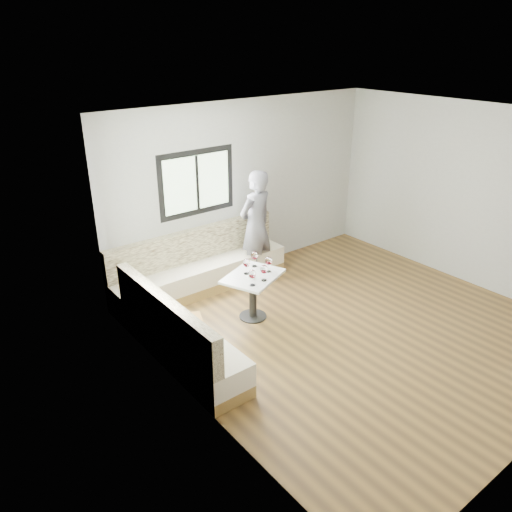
{
  "coord_description": "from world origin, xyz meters",
  "views": [
    {
      "loc": [
        -4.67,
        -3.78,
        3.7
      ],
      "look_at": [
        -0.79,
        1.19,
        0.88
      ],
      "focal_mm": 35.0,
      "sensor_mm": 36.0,
      "label": 1
    }
  ],
  "objects": [
    {
      "name": "wine_glass_b",
      "position": [
        -0.91,
        0.87,
        0.82
      ],
      "size": [
        0.1,
        0.1,
        0.23
      ],
      "color": "white",
      "rests_on": "table"
    },
    {
      "name": "wine_glass_e",
      "position": [
        -0.73,
        1.3,
        0.82
      ],
      "size": [
        0.1,
        0.1,
        0.23
      ],
      "color": "white",
      "rests_on": "table"
    },
    {
      "name": "table",
      "position": [
        -0.93,
        1.09,
        0.49
      ],
      "size": [
        0.98,
        0.89,
        0.66
      ],
      "rotation": [
        0.0,
        0.0,
        0.4
      ],
      "color": "black",
      "rests_on": "ground"
    },
    {
      "name": "wine_glass_d",
      "position": [
        -0.97,
        1.18,
        0.82
      ],
      "size": [
        0.1,
        0.1,
        0.23
      ],
      "color": "white",
      "rests_on": "table"
    },
    {
      "name": "wine_glass_a",
      "position": [
        -1.12,
        0.85,
        0.82
      ],
      "size": [
        0.1,
        0.1,
        0.23
      ],
      "color": "white",
      "rests_on": "table"
    },
    {
      "name": "banquette",
      "position": [
        -1.59,
        1.63,
        0.33
      ],
      "size": [
        2.9,
        2.8,
        0.95
      ],
      "color": "olive",
      "rests_on": "ground"
    },
    {
      "name": "wine_glass_c",
      "position": [
        -0.69,
        1.04,
        0.82
      ],
      "size": [
        0.1,
        0.1,
        0.23
      ],
      "color": "white",
      "rests_on": "table"
    },
    {
      "name": "olive_ramekin",
      "position": [
        -0.99,
        1.04,
        0.68
      ],
      "size": [
        0.09,
        0.09,
        0.03
      ],
      "color": "white",
      "rests_on": "table"
    },
    {
      "name": "person",
      "position": [
        -0.09,
        2.1,
        0.9
      ],
      "size": [
        0.72,
        0.54,
        1.79
      ],
      "primitive_type": "imported",
      "rotation": [
        0.0,
        0.0,
        3.32
      ],
      "color": "slate",
      "rests_on": "ground"
    },
    {
      "name": "room",
      "position": [
        -0.08,
        0.08,
        1.41
      ],
      "size": [
        5.01,
        5.01,
        2.81
      ],
      "color": "brown",
      "rests_on": "ground"
    }
  ]
}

